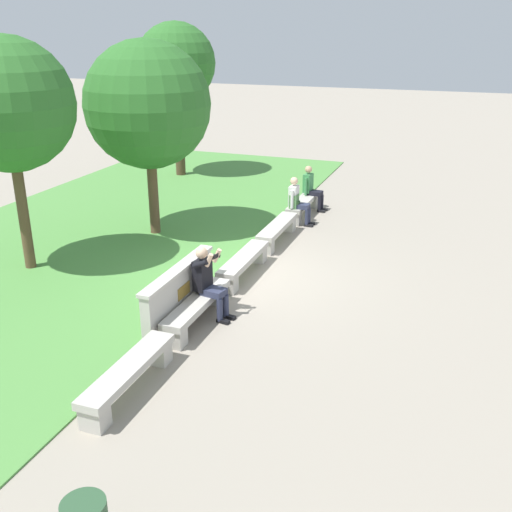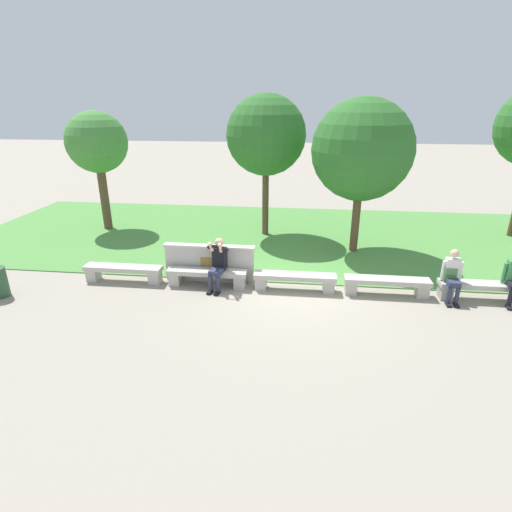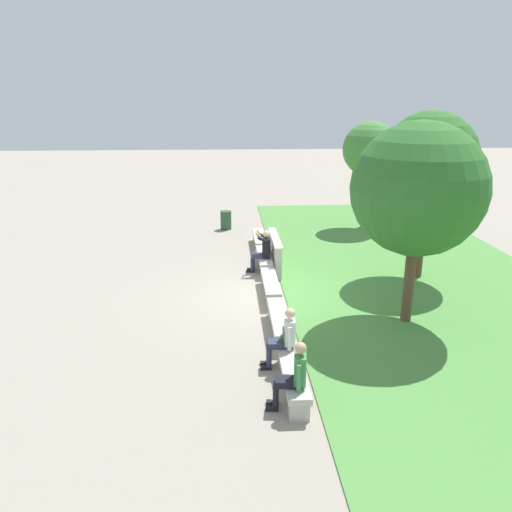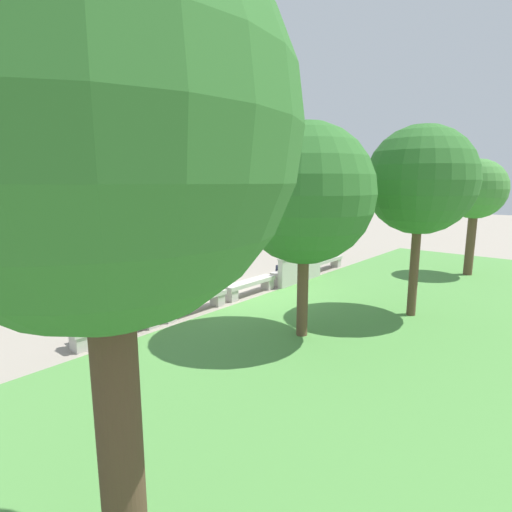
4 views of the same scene
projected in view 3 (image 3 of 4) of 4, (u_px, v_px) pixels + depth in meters
The scene contains 16 objects.
ground_plane at pixel (270, 295), 13.51m from camera, with size 80.00×80.00×0.00m, color gray.
grass_strip at pixel (428, 291), 13.75m from camera, with size 23.18×8.00×0.03m, color #518E42.
bench_main at pixel (259, 239), 17.74m from camera, with size 2.08×0.40×0.45m.
bench_near at pixel (264, 259), 15.58m from camera, with size 2.08×0.40×0.45m.
bench_mid at pixel (270, 285), 13.42m from camera, with size 2.08×0.40×0.45m.
bench_far at pixel (279, 321), 11.25m from camera, with size 2.08×0.40×0.45m.
bench_end at pixel (292, 374), 9.09m from camera, with size 2.08×0.40×0.45m.
backrest_wall_with_plaque at pixel (275, 252), 15.53m from camera, with size 2.42×0.24×1.01m.
person_photographer at pixel (262, 249), 15.14m from camera, with size 0.52×0.76×1.32m.
person_distant at pixel (284, 336), 9.73m from camera, with size 0.48×0.68×1.26m.
person_companion at pixel (294, 374), 8.41m from camera, with size 0.48×0.70×1.26m.
backpack at pixel (288, 337), 9.79m from camera, with size 0.28×0.24×0.43m.
tree_left_background at pixel (429, 160), 13.84m from camera, with size 2.66×2.66×4.81m.
tree_right_background at pixel (370, 150), 19.64m from camera, with size 2.14×2.14×4.25m.
tree_far_back at pixel (418, 190), 11.00m from camera, with size 3.00×3.00×4.69m.
trash_bin at pixel (226, 220), 20.22m from camera, with size 0.44×0.44×0.75m, color #2D5133.
Camera 3 is at (12.50, -1.14, 5.12)m, focal length 35.00 mm.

